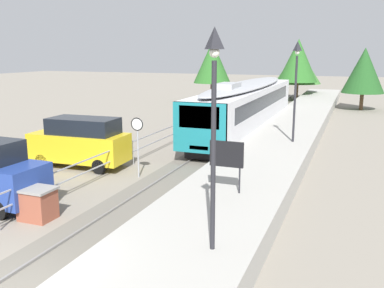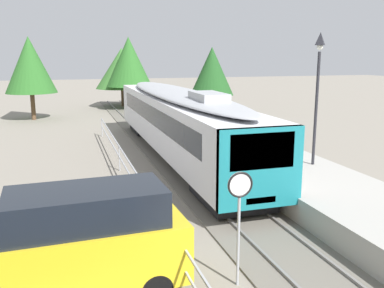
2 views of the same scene
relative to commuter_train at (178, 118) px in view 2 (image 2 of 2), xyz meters
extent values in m
plane|color=gray|center=(-3.00, -0.66, -2.15)|extent=(160.00, 160.00, 0.00)
cube|color=#6B665B|center=(0.00, -0.66, -2.12)|extent=(3.20, 60.00, 0.06)
cube|color=slate|center=(-0.72, -0.66, -2.05)|extent=(0.08, 60.00, 0.08)
cube|color=slate|center=(0.72, -0.66, -2.05)|extent=(0.08, 60.00, 0.08)
cube|color=silver|center=(0.00, 0.11, -0.18)|extent=(2.80, 19.87, 2.55)
cube|color=#19757F|center=(0.00, -9.73, -0.18)|extent=(2.80, 0.24, 2.55)
cube|color=black|center=(0.00, -9.81, 0.38)|extent=(2.13, 0.08, 1.12)
cube|color=black|center=(0.00, 0.11, 0.23)|extent=(2.82, 16.69, 0.92)
ellipsoid|color=#A8AAAF|center=(0.00, 0.11, 1.27)|extent=(2.69, 19.08, 0.44)
cube|color=#A8AAAF|center=(0.00, -4.86, 1.55)|extent=(1.10, 2.20, 0.36)
cube|color=#EAE5C6|center=(0.00, -9.80, -1.18)|extent=(1.00, 0.10, 0.20)
cube|color=black|center=(0.00, -7.43, -1.73)|extent=(2.24, 3.20, 0.55)
cube|color=black|center=(0.00, 7.64, -1.73)|extent=(2.24, 3.20, 0.55)
cube|color=#A8A59E|center=(3.25, -0.66, -1.70)|extent=(3.90, 60.00, 0.90)
cylinder|color=#232328|center=(4.15, -6.24, 1.05)|extent=(0.12, 0.12, 4.60)
pyramid|color=#232328|center=(4.15, -6.24, 3.85)|extent=(0.34, 0.34, 0.50)
sphere|color=silver|center=(4.15, -6.24, 3.53)|extent=(0.24, 0.24, 0.24)
cylinder|color=#9EA0A5|center=(-1.95, -12.62, -1.05)|extent=(0.07, 0.07, 2.20)
cylinder|color=white|center=(-1.95, -12.64, 0.35)|extent=(0.60, 0.03, 0.60)
torus|color=black|center=(-1.95, -12.65, 0.35)|extent=(0.61, 0.05, 0.61)
cube|color=#9EA0A5|center=(-3.30, -10.66, -0.95)|extent=(0.05, 36.00, 0.05)
cube|color=#9EA0A5|center=(-3.30, -10.66, -1.46)|extent=(0.05, 36.00, 0.05)
cylinder|color=#9EA0A5|center=(-3.30, -10.66, -1.52)|extent=(0.06, 0.06, 1.25)
cylinder|color=#9EA0A5|center=(-3.30, -1.66, -1.52)|extent=(0.06, 0.06, 1.25)
cylinder|color=#9EA0A5|center=(-3.30, 7.34, -1.52)|extent=(0.06, 0.06, 1.25)
cube|color=gold|center=(-5.60, -12.01, -1.11)|extent=(4.98, 2.16, 1.35)
cube|color=black|center=(-5.30, -12.00, -0.04)|extent=(3.47, 1.86, 0.80)
cylinder|color=black|center=(-7.25, -11.23, -1.79)|extent=(0.73, 0.27, 0.72)
cylinder|color=black|center=(-3.95, -12.79, -1.79)|extent=(0.73, 0.27, 0.72)
cylinder|color=black|center=(-4.02, -11.09, -1.79)|extent=(0.73, 0.27, 0.72)
cylinder|color=brown|center=(0.37, 23.71, -1.16)|extent=(0.36, 0.36, 1.97)
cone|color=#38702D|center=(0.37, 23.71, 1.90)|extent=(5.52, 5.52, 4.15)
cylinder|color=brown|center=(-8.17, 16.76, -1.01)|extent=(0.36, 0.36, 2.28)
cone|color=#286023|center=(-8.17, 16.76, 2.45)|extent=(4.19, 4.19, 4.64)
cylinder|color=brown|center=(0.70, 20.97, -0.97)|extent=(0.36, 0.36, 2.35)
cone|color=#286023|center=(0.70, 20.97, 2.61)|extent=(4.46, 4.46, 4.81)
cylinder|color=brown|center=(7.70, 16.27, -1.29)|extent=(0.36, 0.36, 1.72)
cone|color=#1E4C1E|center=(7.70, 16.27, 1.78)|extent=(4.06, 4.06, 4.42)
camera|label=1|loc=(7.22, -29.56, 3.54)|focal=40.06mm
camera|label=2|loc=(-5.63, -20.95, 3.20)|focal=39.18mm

